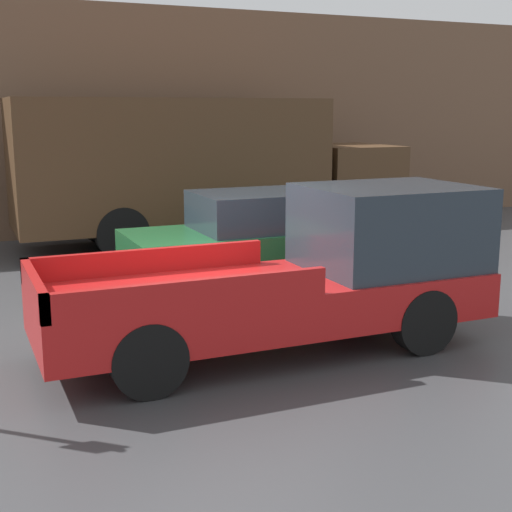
% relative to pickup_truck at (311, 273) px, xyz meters
% --- Properties ---
extents(ground_plane, '(60.00, 60.00, 0.00)m').
position_rel_pickup_truck_xyz_m(ground_plane, '(-0.94, 0.95, -0.94)').
color(ground_plane, '#3D3D3F').
extents(building_wall, '(28.00, 0.15, 5.36)m').
position_rel_pickup_truck_xyz_m(building_wall, '(-0.94, 9.31, 1.74)').
color(building_wall, brown).
rests_on(building_wall, ground).
extents(pickup_truck, '(5.58, 1.93, 1.99)m').
position_rel_pickup_truck_xyz_m(pickup_truck, '(0.00, 0.00, 0.00)').
color(pickup_truck, red).
rests_on(pickup_truck, ground).
extents(car, '(4.59, 1.86, 1.62)m').
position_rel_pickup_truck_xyz_m(car, '(0.71, 2.99, -0.12)').
color(car, '#1E592D').
rests_on(car, ground).
extents(delivery_truck, '(8.69, 2.44, 3.18)m').
position_rel_pickup_truck_xyz_m(delivery_truck, '(0.98, 7.19, 0.79)').
color(delivery_truck, '#4C331E').
rests_on(delivery_truck, ground).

